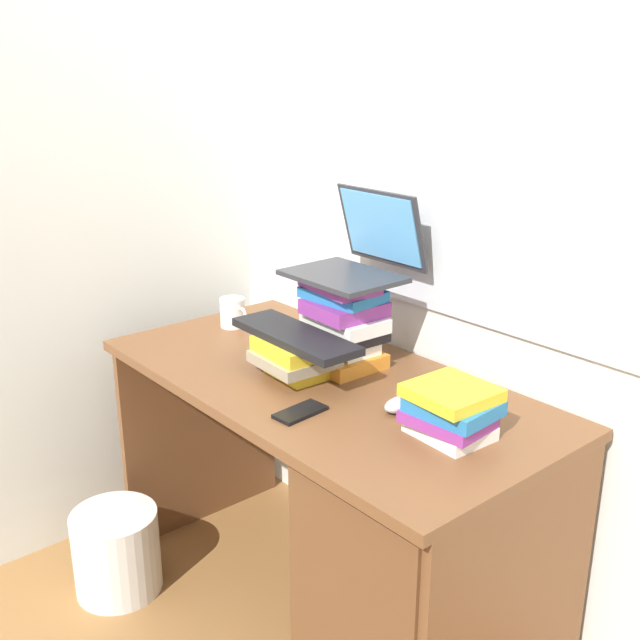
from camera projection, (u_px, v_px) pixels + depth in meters
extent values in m
plane|color=olive|center=(323.00, 607.00, 2.36)|extent=(6.00, 6.00, 0.00)
cube|color=silver|center=(425.00, 172.00, 2.17)|extent=(6.00, 0.05, 2.60)
cube|color=silver|center=(496.00, 178.00, 1.95)|extent=(0.90, 0.01, 0.80)
cube|color=silver|center=(155.00, 154.00, 2.57)|extent=(0.05, 6.00, 2.60)
cube|color=brown|center=(323.00, 384.00, 2.12)|extent=(1.36, 0.67, 0.03)
cube|color=brown|center=(202.00, 425.00, 2.72)|extent=(0.02, 0.62, 0.74)
cube|color=brown|center=(510.00, 625.00, 1.76)|extent=(0.02, 0.62, 0.74)
cube|color=brown|center=(430.00, 585.00, 1.89)|extent=(0.41, 0.57, 0.70)
cube|color=orange|center=(340.00, 358.00, 2.21)|extent=(0.23, 0.19, 0.04)
cube|color=white|center=(343.00, 343.00, 2.21)|extent=(0.22, 0.14, 0.04)
cube|color=black|center=(346.00, 333.00, 2.19)|extent=(0.21, 0.19, 0.03)
cube|color=white|center=(345.00, 321.00, 2.18)|extent=(0.24, 0.17, 0.04)
cube|color=#8C338C|center=(344.00, 308.00, 2.16)|extent=(0.20, 0.20, 0.04)
cube|color=#2672B2|center=(343.00, 294.00, 2.16)|extent=(0.23, 0.17, 0.03)
cube|color=#8C338C|center=(340.00, 284.00, 2.14)|extent=(0.23, 0.16, 0.03)
cube|color=yellow|center=(298.00, 369.00, 2.13)|extent=(0.17, 0.13, 0.04)
cube|color=gray|center=(294.00, 359.00, 2.11)|extent=(0.21, 0.20, 0.03)
cube|color=yellow|center=(294.00, 347.00, 2.10)|extent=(0.21, 0.18, 0.04)
cube|color=white|center=(450.00, 429.00, 1.79)|extent=(0.18, 0.15, 0.03)
cube|color=#8C338C|center=(448.00, 419.00, 1.77)|extent=(0.20, 0.16, 0.03)
cube|color=#2672B2|center=(454.00, 406.00, 1.77)|extent=(0.20, 0.17, 0.04)
cube|color=yellow|center=(452.00, 393.00, 1.76)|extent=(0.19, 0.18, 0.03)
cube|color=#2D2D33|center=(343.00, 276.00, 2.14)|extent=(0.31, 0.24, 0.01)
cube|color=#2D2D33|center=(382.00, 227.00, 2.19)|extent=(0.31, 0.07, 0.22)
cube|color=#59A5E5|center=(380.00, 227.00, 2.19)|extent=(0.28, 0.06, 0.20)
cube|color=black|center=(295.00, 336.00, 2.09)|extent=(0.42, 0.15, 0.02)
ellipsoid|color=#A5A8AD|center=(401.00, 404.00, 1.92)|extent=(0.06, 0.10, 0.04)
cylinder|color=white|center=(233.00, 312.00, 2.51)|extent=(0.08, 0.08, 0.10)
torus|color=white|center=(242.00, 315.00, 2.47)|extent=(0.05, 0.01, 0.05)
cube|color=black|center=(300.00, 412.00, 1.90)|extent=(0.08, 0.14, 0.01)
cylinder|color=silver|center=(117.00, 551.00, 2.40)|extent=(0.27, 0.27, 0.27)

